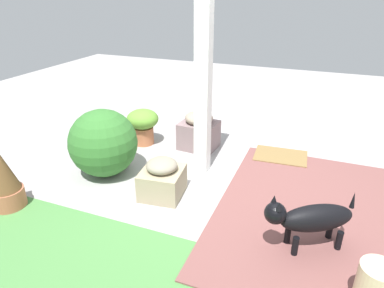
{
  "coord_description": "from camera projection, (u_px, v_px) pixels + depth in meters",
  "views": [
    {
      "loc": [
        -0.81,
        3.09,
        1.93
      ],
      "look_at": [
        0.38,
        0.1,
        0.45
      ],
      "focal_mm": 31.97,
      "sensor_mm": 36.0,
      "label": 1
    }
  ],
  "objects": [
    {
      "name": "terracotta_pot_broad",
      "position": [
        143.0,
        124.0,
        4.51
      ],
      "size": [
        0.42,
        0.42,
        0.48
      ],
      "color": "#B26742",
      "rests_on": "ground"
    },
    {
      "name": "ground_plane",
      "position": [
        228.0,
        183.0,
        3.68
      ],
      "size": [
        12.0,
        12.0,
        0.0
      ],
      "primitive_type": "plane",
      "color": "#9F9B9A"
    },
    {
      "name": "brick_path",
      "position": [
        317.0,
        215.0,
        3.16
      ],
      "size": [
        1.8,
        2.4,
        0.02
      ],
      "primitive_type": "cube",
      "color": "brown",
      "rests_on": "ground"
    },
    {
      "name": "porch_pillar",
      "position": [
        203.0,
        71.0,
        3.48
      ],
      "size": [
        0.15,
        0.15,
        2.29
      ],
      "primitive_type": "cube",
      "color": "white",
      "rests_on": "ground"
    },
    {
      "name": "terracotta_pot_spiky",
      "position": [
        3.0,
        179.0,
        3.18
      ],
      "size": [
        0.31,
        0.31,
        0.62
      ],
      "color": "#AF6145",
      "rests_on": "ground"
    },
    {
      "name": "dog",
      "position": [
        310.0,
        218.0,
        2.65
      ],
      "size": [
        0.69,
        0.51,
        0.51
      ],
      "color": "black",
      "rests_on": "ground"
    },
    {
      "name": "round_shrub",
      "position": [
        103.0,
        143.0,
        3.73
      ],
      "size": [
        0.75,
        0.75,
        0.75
      ],
      "primitive_type": "sphere",
      "color": "#336E2D",
      "rests_on": "ground"
    },
    {
      "name": "stone_planter_nearest",
      "position": [
        199.0,
        131.0,
        4.41
      ],
      "size": [
        0.49,
        0.44,
        0.49
      ],
      "color": "gray",
      "rests_on": "ground"
    },
    {
      "name": "doormat",
      "position": [
        281.0,
        156.0,
        4.24
      ],
      "size": [
        0.66,
        0.49,
        0.03
      ],
      "primitive_type": "cube",
      "rotation": [
        0.0,
        0.0,
        0.06
      ],
      "color": "olive",
      "rests_on": "ground"
    },
    {
      "name": "ceramic_urn",
      "position": [
        375.0,
        288.0,
        2.18
      ],
      "size": [
        0.25,
        0.25,
        0.35
      ],
      "primitive_type": "cylinder",
      "color": "beige",
      "rests_on": "ground"
    },
    {
      "name": "stone_planter_mid",
      "position": [
        162.0,
        179.0,
        3.41
      ],
      "size": [
        0.45,
        0.47,
        0.4
      ],
      "color": "tan",
      "rests_on": "ground"
    }
  ]
}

